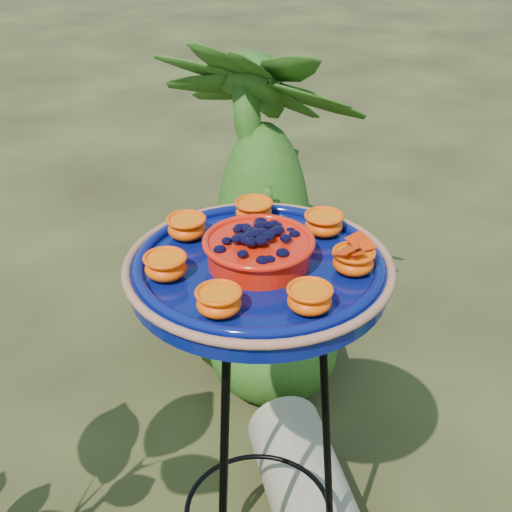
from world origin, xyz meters
The scene contains 4 objects.
tripod_stand centered at (-0.01, 0.14, 0.50)m, with size 0.39×0.39×0.82m.
feeder_dish centered at (-0.01, 0.14, 0.86)m, with size 0.55×0.55×0.10m.
driftwood_log centered at (0.19, 0.11, 0.10)m, with size 0.19×0.19×0.58m, color tan.
shrub_back_right centered at (0.74, 0.63, 0.51)m, with size 0.58×0.58×1.03m, color #224C14.
Camera 1 is at (-0.82, -0.41, 1.44)m, focal length 50.00 mm.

